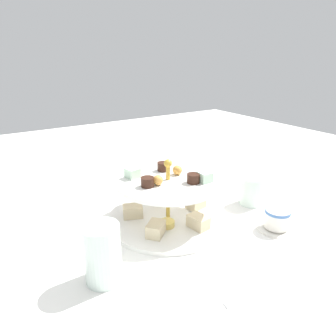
{
  "coord_description": "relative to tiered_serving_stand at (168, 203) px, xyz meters",
  "views": [
    {
      "loc": [
        0.58,
        -0.37,
        0.39
      ],
      "look_at": [
        0.0,
        0.0,
        0.14
      ],
      "focal_mm": 33.01,
      "sensor_mm": 36.0,
      "label": 1
    }
  ],
  "objects": [
    {
      "name": "butter_knife_left",
      "position": [
        -0.23,
        -0.19,
        -0.05
      ],
      "size": [
        0.11,
        0.15,
        0.0
      ],
      "primitive_type": "cube",
      "rotation": [
        0.0,
        0.0,
        5.3
      ],
      "color": "silver",
      "rests_on": "ground_plane"
    },
    {
      "name": "water_glass_short_left",
      "position": [
        0.05,
        0.24,
        -0.01
      ],
      "size": [
        0.06,
        0.06,
        0.08
      ],
      "primitive_type": "cylinder",
      "color": "silver",
      "rests_on": "ground_plane"
    },
    {
      "name": "tiered_serving_stand",
      "position": [
        0.0,
        0.0,
        0.0
      ],
      "size": [
        0.3,
        0.3,
        0.16
      ],
      "color": "white",
      "rests_on": "ground_plane"
    },
    {
      "name": "butter_knife_right",
      "position": [
        0.3,
        0.01,
        -0.05
      ],
      "size": [
        0.03,
        0.17,
        0.0
      ],
      "primitive_type": "cube",
      "rotation": [
        0.0,
        0.0,
        7.76
      ],
      "color": "silver",
      "rests_on": "ground_plane"
    },
    {
      "name": "ground_plane",
      "position": [
        -0.0,
        0.0,
        -0.05
      ],
      "size": [
        2.4,
        2.4,
        0.0
      ],
      "primitive_type": "plane",
      "color": "white"
    },
    {
      "name": "water_glass_tall_right",
      "position": [
        0.12,
        -0.22,
        0.01
      ],
      "size": [
        0.07,
        0.07,
        0.11
      ],
      "primitive_type": "cylinder",
      "color": "silver",
      "rests_on": "ground_plane"
    },
    {
      "name": "teacup_with_saucer",
      "position": [
        0.18,
        0.19,
        -0.02
      ],
      "size": [
        0.09,
        0.09,
        0.05
      ],
      "color": "white",
      "rests_on": "ground_plane"
    }
  ]
}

